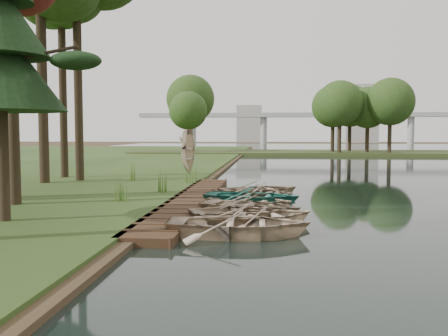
# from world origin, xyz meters

# --- Properties ---
(ground) EXTENTS (300.00, 300.00, 0.00)m
(ground) POSITION_xyz_m (0.00, 0.00, 0.00)
(ground) COLOR #3D2F1D
(boardwalk) EXTENTS (1.60, 16.00, 0.30)m
(boardwalk) POSITION_xyz_m (-1.60, 0.00, 0.15)
(boardwalk) COLOR #362315
(boardwalk) RESTS_ON ground
(peninsula) EXTENTS (50.00, 14.00, 0.45)m
(peninsula) POSITION_xyz_m (8.00, 50.00, 0.23)
(peninsula) COLOR #35431D
(peninsula) RESTS_ON ground
(far_trees) EXTENTS (45.60, 5.60, 8.80)m
(far_trees) POSITION_xyz_m (4.67, 50.00, 6.43)
(far_trees) COLOR black
(far_trees) RESTS_ON peninsula
(bridge) EXTENTS (95.90, 4.00, 8.60)m
(bridge) POSITION_xyz_m (12.31, 120.00, 7.08)
(bridge) COLOR #A5A5A0
(bridge) RESTS_ON ground
(building_a) EXTENTS (10.00, 8.00, 18.00)m
(building_a) POSITION_xyz_m (30.00, 140.00, 9.00)
(building_a) COLOR #A5A5A0
(building_a) RESTS_ON ground
(building_b) EXTENTS (8.00, 8.00, 12.00)m
(building_b) POSITION_xyz_m (-5.00, 145.00, 6.00)
(building_b) COLOR #A5A5A0
(building_b) RESTS_ON ground
(rowboat_0) EXTENTS (4.09, 2.97, 0.83)m
(rowboat_0) POSITION_xyz_m (0.77, -6.34, 0.47)
(rowboat_0) COLOR tan
(rowboat_0) RESTS_ON water
(rowboat_1) EXTENTS (4.37, 3.82, 0.75)m
(rowboat_1) POSITION_xyz_m (1.29, -4.68, 0.43)
(rowboat_1) COLOR tan
(rowboat_1) RESTS_ON water
(rowboat_2) EXTENTS (4.33, 3.70, 0.76)m
(rowboat_2) POSITION_xyz_m (0.81, -3.79, 0.43)
(rowboat_2) COLOR tan
(rowboat_2) RESTS_ON water
(rowboat_3) EXTENTS (4.36, 3.73, 0.76)m
(rowboat_3) POSITION_xyz_m (0.95, -2.65, 0.43)
(rowboat_3) COLOR tan
(rowboat_3) RESTS_ON water
(rowboat_4) EXTENTS (3.89, 3.23, 0.70)m
(rowboat_4) POSITION_xyz_m (0.86, -1.00, 0.40)
(rowboat_4) COLOR tan
(rowboat_4) RESTS_ON water
(rowboat_5) EXTENTS (4.24, 3.31, 0.80)m
(rowboat_5) POSITION_xyz_m (0.90, -0.05, 0.45)
(rowboat_5) COLOR #2A7766
(rowboat_5) RESTS_ON water
(rowboat_6) EXTENTS (4.28, 3.70, 0.74)m
(rowboat_6) POSITION_xyz_m (0.93, 1.47, 0.42)
(rowboat_6) COLOR tan
(rowboat_6) RESTS_ON water
(rowboat_7) EXTENTS (4.49, 3.94, 0.77)m
(rowboat_7) POSITION_xyz_m (1.17, 2.50, 0.44)
(rowboat_7) COLOR tan
(rowboat_7) RESTS_ON water
(stored_rowboat) EXTENTS (3.37, 2.81, 0.60)m
(stored_rowboat) POSITION_xyz_m (-3.56, 11.58, 0.60)
(stored_rowboat) COLOR tan
(stored_rowboat) RESTS_ON bank
(tree_6) EXTENTS (4.03, 4.03, 12.24)m
(tree_6) POSITION_xyz_m (-10.73, 8.93, 10.63)
(tree_6) COLOR black
(tree_6) RESTS_ON bank
(pine_tree) EXTENTS (3.80, 3.80, 8.41)m
(pine_tree) POSITION_xyz_m (-6.36, -5.86, 5.65)
(pine_tree) COLOR black
(pine_tree) RESTS_ON bank
(reeds_0) EXTENTS (0.60, 0.60, 0.98)m
(reeds_0) POSITION_xyz_m (-4.13, -1.23, 0.79)
(reeds_0) COLOR #3F661E
(reeds_0) RESTS_ON bank
(reeds_1) EXTENTS (0.60, 0.60, 0.95)m
(reeds_1) POSITION_xyz_m (-3.11, 1.85, 0.77)
(reeds_1) COLOR #3F661E
(reeds_1) RESTS_ON bank
(reeds_2) EXTENTS (0.60, 0.60, 1.03)m
(reeds_2) POSITION_xyz_m (-6.02, 7.05, 0.82)
(reeds_2) COLOR #3F661E
(reeds_2) RESTS_ON bank
(reeds_3) EXTENTS (0.60, 0.60, 1.01)m
(reeds_3) POSITION_xyz_m (-2.60, 6.40, 0.81)
(reeds_3) COLOR #3F661E
(reeds_3) RESTS_ON bank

